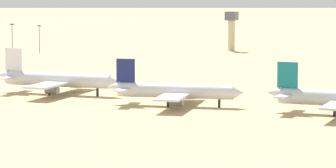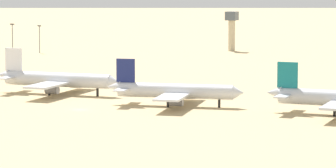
# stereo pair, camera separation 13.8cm
# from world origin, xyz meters

# --- Properties ---
(ground) EXTENTS (4000.00, 4000.00, 0.00)m
(ground) POSITION_xyz_m (0.00, 0.00, 0.00)
(ground) COLOR tan
(parked_jet_white_2) EXTENTS (42.07, 35.46, 13.89)m
(parked_jet_white_2) POSITION_xyz_m (-23.07, 25.95, 4.55)
(parked_jet_white_2) COLOR silver
(parked_jet_white_2) RESTS_ON ground
(parked_jet_navy_3) EXTENTS (39.38, 33.66, 13.07)m
(parked_jet_navy_3) POSITION_xyz_m (20.37, 17.23, 4.28)
(parked_jet_navy_3) COLOR silver
(parked_jet_navy_3) RESTS_ON ground
(control_tower) EXTENTS (5.20, 5.20, 18.74)m
(control_tower) POSITION_xyz_m (-32.33, 201.12, 11.31)
(control_tower) COLOR #C6B793
(control_tower) RESTS_ON ground
(light_pole_west) EXTENTS (1.80, 0.50, 12.87)m
(light_pole_west) POSITION_xyz_m (-109.36, 153.23, 7.60)
(light_pole_west) COLOR #59595E
(light_pole_west) RESTS_ON ground
(light_pole_mid) EXTENTS (1.80, 0.50, 15.41)m
(light_pole_mid) POSITION_xyz_m (-102.11, 120.17, 8.91)
(light_pole_mid) COLOR #59595E
(light_pole_mid) RESTS_ON ground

